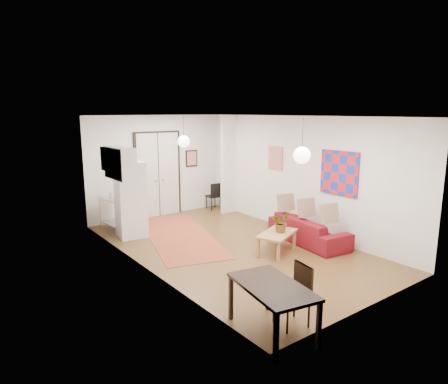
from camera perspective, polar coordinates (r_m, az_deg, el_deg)
floor at (r=9.10m, az=1.09°, el=-7.83°), size 7.00×7.00×0.00m
ceiling at (r=8.58m, az=1.16°, el=10.76°), size 4.20×7.00×0.02m
wall_back at (r=11.65m, az=-9.51°, el=3.65°), size 4.20×0.02×2.90m
wall_front at (r=6.40m, az=20.76°, el=-3.40°), size 4.20×0.02×2.90m
wall_left at (r=7.64m, az=-11.41°, el=-0.52°), size 0.02×7.00×2.90m
wall_right at (r=10.13m, az=10.55°, el=2.45°), size 0.02×7.00×2.90m
double_doors at (r=11.65m, az=-9.37°, el=2.41°), size 1.44×0.06×2.50m
stub_partition at (r=11.84m, az=0.63°, el=3.93°), size 0.50×0.10×2.90m
wall_cabinet at (r=9.00m, az=-14.62°, el=4.03°), size 0.35×1.00×0.70m
painting_popart at (r=9.29m, az=16.15°, el=2.62°), size 0.05×1.00×1.00m
painting_abstract at (r=10.62m, az=7.36°, el=4.86°), size 0.05×0.50×0.60m
poster_back at (r=12.17m, az=-4.64°, el=4.81°), size 0.40×0.03×0.50m
print_left at (r=9.40m, az=-16.64°, el=4.54°), size 0.03×0.44×0.54m
pendant_back at (r=10.26m, az=-5.78°, el=7.20°), size 0.30×0.30×0.80m
pendant_front at (r=7.15m, az=11.07°, el=5.18°), size 0.30×0.30×0.80m
kilim_rug at (r=9.91m, az=-6.44°, el=-6.22°), size 2.48×4.14×0.01m
sofa at (r=9.51m, az=11.95°, el=-5.28°), size 2.18×1.10×0.61m
coffee_table at (r=8.68m, az=7.59°, el=-6.16°), size 1.16×0.92×0.45m
potted_plant at (r=8.66m, az=8.11°, el=-4.25°), size 0.47×0.50×0.44m
kitchen_counter at (r=10.56m, az=-14.92°, el=-2.53°), size 0.69×1.15×0.83m
bowl at (r=10.21m, az=-14.39°, el=-1.06°), size 0.25×0.25×0.05m
soap_bottle at (r=10.68m, az=-15.78°, el=-0.25°), size 0.10×0.10×0.17m
fridge at (r=9.86m, az=-13.20°, el=-1.07°), size 0.73×0.73×1.83m
dining_table at (r=5.59m, az=6.91°, el=-13.80°), size 0.96×1.40×0.71m
dining_chair_near at (r=5.94m, az=9.04°, el=-13.58°), size 0.49×0.63×0.88m
dining_chair_far at (r=5.94m, az=9.04°, el=-13.58°), size 0.49×0.63×0.88m
black_side_chair at (r=12.46m, az=-1.75°, el=-0.19°), size 0.41×0.41×0.84m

